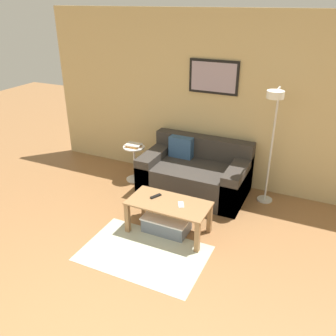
{
  "coord_description": "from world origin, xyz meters",
  "views": [
    {
      "loc": [
        1.56,
        -1.33,
        2.66
      ],
      "look_at": [
        -0.04,
        2.09,
        0.85
      ],
      "focal_mm": 38.0,
      "sensor_mm": 36.0,
      "label": 1
    }
  ],
  "objects": [
    {
      "name": "wall_back",
      "position": [
        -0.0,
        3.63,
        1.28
      ],
      "size": [
        5.6,
        0.09,
        2.55
      ],
      "color": "tan",
      "rests_on": "ground_plane"
    },
    {
      "name": "area_rug",
      "position": [
        -0.08,
        1.51,
        0.0
      ],
      "size": [
        1.42,
        0.92,
        0.01
      ],
      "primitive_type": "cube",
      "color": "#B2B79E",
      "rests_on": "ground_plane"
    },
    {
      "name": "storage_bin",
      "position": [
        -0.03,
        2.03,
        0.1
      ],
      "size": [
        0.58,
        0.35,
        0.2
      ],
      "color": "slate",
      "rests_on": "ground_plane"
    },
    {
      "name": "coffee_table",
      "position": [
        -0.0,
        2.02,
        0.34
      ],
      "size": [
        1.0,
        0.5,
        0.42
      ],
      "color": "#997047",
      "rests_on": "ground_plane"
    },
    {
      "name": "floor_lamp",
      "position": [
        0.94,
        3.13,
        1.22
      ],
      "size": [
        0.22,
        0.5,
        1.66
      ],
      "color": "silver",
      "rests_on": "ground_plane"
    },
    {
      "name": "side_table",
      "position": [
        -1.1,
        3.08,
        0.34
      ],
      "size": [
        0.34,
        0.34,
        0.57
      ],
      "color": "white",
      "rests_on": "ground_plane"
    },
    {
      "name": "book_stack",
      "position": [
        -1.1,
        3.07,
        0.6
      ],
      "size": [
        0.25,
        0.19,
        0.04
      ],
      "color": "#D18438",
      "rests_on": "side_table"
    },
    {
      "name": "couch",
      "position": [
        -0.08,
        3.13,
        0.28
      ],
      "size": [
        1.53,
        0.92,
        0.77
      ],
      "color": "#38332D",
      "rests_on": "ground_plane"
    },
    {
      "name": "remote_control",
      "position": [
        -0.2,
        2.07,
        0.43
      ],
      "size": [
        0.1,
        0.15,
        0.02
      ],
      "primitive_type": "cube",
      "rotation": [
        0.0,
        0.0,
        -0.47
      ],
      "color": "black",
      "rests_on": "coffee_table"
    },
    {
      "name": "cell_phone",
      "position": [
        0.16,
        2.03,
        0.43
      ],
      "size": [
        0.12,
        0.15,
        0.01
      ],
      "primitive_type": "cube",
      "rotation": [
        0.0,
        0.0,
        0.48
      ],
      "color": "silver",
      "rests_on": "coffee_table"
    }
  ]
}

